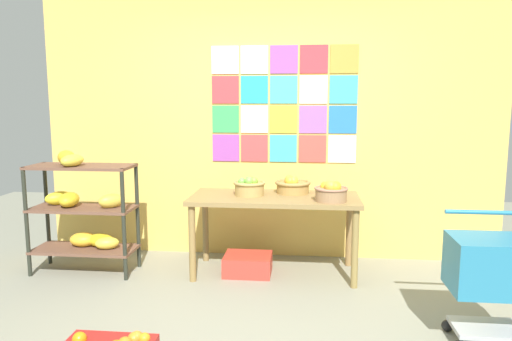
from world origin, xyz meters
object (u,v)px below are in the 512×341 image
(fruit_basket_left, at_px, (249,187))
(shopping_cart, at_px, (491,270))
(fruit_basket_centre, at_px, (331,192))
(fruit_basket_back_left, at_px, (292,185))
(produce_crate_under_table, at_px, (248,264))
(display_table, at_px, (274,206))
(banana_shelf_unit, at_px, (83,208))

(fruit_basket_left, relative_size, shopping_cart, 0.35)
(fruit_basket_centre, bearing_deg, fruit_basket_back_left, 135.09)
(fruit_basket_left, height_order, produce_crate_under_table, fruit_basket_left)
(display_table, bearing_deg, fruit_basket_left, 173.66)
(banana_shelf_unit, distance_m, fruit_basket_left, 1.57)
(fruit_basket_back_left, distance_m, produce_crate_under_table, 0.85)
(shopping_cart, bearing_deg, banana_shelf_unit, 172.20)
(banana_shelf_unit, relative_size, fruit_basket_left, 3.89)
(banana_shelf_unit, height_order, fruit_basket_centre, banana_shelf_unit)
(banana_shelf_unit, xyz_separation_m, produce_crate_under_table, (1.54, 0.09, -0.52))
(fruit_basket_back_left, height_order, produce_crate_under_table, fruit_basket_back_left)
(shopping_cart, bearing_deg, fruit_basket_back_left, 144.68)
(fruit_basket_centre, bearing_deg, shopping_cart, -44.81)
(fruit_basket_left, distance_m, fruit_basket_back_left, 0.42)
(fruit_basket_back_left, xyz_separation_m, produce_crate_under_table, (-0.40, -0.22, -0.72))
(banana_shelf_unit, xyz_separation_m, fruit_basket_back_left, (1.94, 0.30, 0.20))
(fruit_basket_back_left, xyz_separation_m, shopping_cart, (1.33, -1.32, -0.30))
(fruit_basket_centre, bearing_deg, produce_crate_under_table, 170.30)
(fruit_basket_centre, xyz_separation_m, fruit_basket_left, (-0.74, 0.20, -0.00))
(banana_shelf_unit, distance_m, produce_crate_under_table, 1.62)
(display_table, height_order, produce_crate_under_table, display_table)
(shopping_cart, bearing_deg, fruit_basket_left, 155.20)
(fruit_basket_left, distance_m, shopping_cart, 2.11)
(banana_shelf_unit, xyz_separation_m, fruit_basket_centre, (2.28, -0.04, 0.21))
(display_table, height_order, fruit_basket_left, fruit_basket_left)
(produce_crate_under_table, bearing_deg, fruit_basket_back_left, 28.51)
(produce_crate_under_table, bearing_deg, shopping_cart, -32.59)
(fruit_basket_centre, distance_m, shopping_cart, 1.42)
(display_table, bearing_deg, banana_shelf_unit, -175.83)
(banana_shelf_unit, distance_m, shopping_cart, 3.42)
(fruit_basket_centre, bearing_deg, display_table, 161.24)
(fruit_basket_back_left, relative_size, shopping_cart, 0.39)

